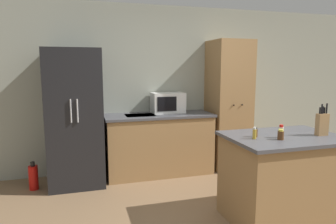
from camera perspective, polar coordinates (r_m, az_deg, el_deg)
name	(u,v)px	position (r m, az deg, el deg)	size (l,w,h in m)	color
wall_back	(182,88)	(4.98, 2.59, 4.61)	(7.20, 0.06, 2.60)	#9EA393
refrigerator	(75,118)	(4.36, -17.25, -1.05)	(0.74, 0.77, 1.89)	black
back_counter	(159,144)	(4.66, -1.74, -6.04)	(1.65, 0.65, 0.93)	#9E7547
pantry_cabinet	(228,105)	(4.97, 11.40, 1.31)	(0.60, 0.64, 2.06)	#9E7547
kitchen_island	(282,178)	(3.49, 20.97, -11.68)	(1.20, 0.85, 0.93)	#9E7547
microwave	(168,103)	(4.70, -0.05, 1.79)	(0.50, 0.34, 0.32)	white
knife_block	(322,124)	(3.51, 27.29, -1.97)	(0.12, 0.06, 0.34)	#9E7547
spice_bottle_tall_dark	(281,135)	(3.15, 20.68, -4.09)	(0.06, 0.06, 0.11)	#563319
spice_bottle_short_red	(254,133)	(3.10, 16.14, -3.95)	(0.04, 0.04, 0.12)	gold
spice_bottle_amber_oil	(281,132)	(3.23, 20.72, -3.54)	(0.05, 0.05, 0.13)	beige
spice_bottle_green_herb	(255,133)	(3.20, 16.28, -3.77)	(0.05, 0.05, 0.10)	#563319
fire_extinguisher	(33,177)	(4.51, -24.25, -11.26)	(0.12, 0.12, 0.39)	red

